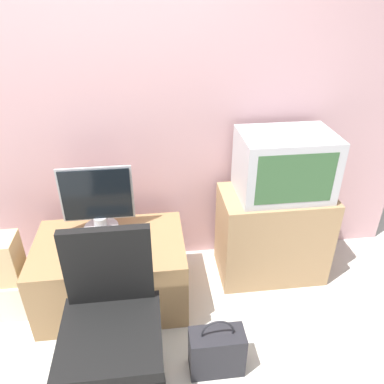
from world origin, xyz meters
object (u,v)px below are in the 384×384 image
office_chair (113,329)px  cardboard_box_lower (8,294)px  crt_tv (284,165)px  main_monitor (98,201)px  mouse (137,246)px  handbag (217,351)px  keyboard (103,249)px

office_chair → cardboard_box_lower: size_ratio=2.88×
cardboard_box_lower → crt_tv: bearing=5.7°
crt_tv → office_chair: size_ratio=0.66×
main_monitor → office_chair: (0.12, -0.81, -0.31)m
mouse → handbag: size_ratio=0.15×
main_monitor → keyboard: 0.33m
main_monitor → handbag: bearing=-49.9°
crt_tv → cardboard_box_lower: bearing=-174.3°
keyboard → cardboard_box_lower: size_ratio=0.96×
office_chair → cardboard_box_lower: office_chair is taller
mouse → crt_tv: (1.02, 0.25, 0.40)m
mouse → crt_tv: crt_tv is taller
keyboard → handbag: 0.93m
keyboard → crt_tv: bearing=11.6°
mouse → office_chair: bearing=-102.8°
main_monitor → office_chair: size_ratio=0.51×
mouse → crt_tv: bearing=13.9°
handbag → main_monitor: bearing=130.1°
keyboard → office_chair: 0.58m
keyboard → crt_tv: crt_tv is taller
keyboard → main_monitor: bearing=97.3°
office_chair → cardboard_box_lower: bearing=140.9°
main_monitor → cardboard_box_lower: (-0.65, -0.18, -0.58)m
crt_tv → main_monitor: bearing=-179.6°
main_monitor → crt_tv: bearing=0.4°
main_monitor → cardboard_box_lower: main_monitor is taller
office_chair → mouse: bearing=77.2°
keyboard → mouse: size_ratio=5.19×
office_chair → cardboard_box_lower: (-0.77, 0.62, -0.28)m
main_monitor → cardboard_box_lower: size_ratio=1.46×
main_monitor → crt_tv: crt_tv is taller
main_monitor → keyboard: main_monitor is taller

